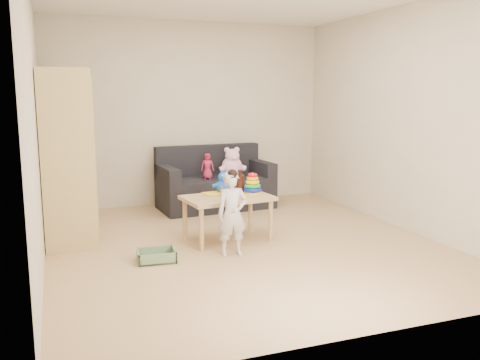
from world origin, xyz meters
name	(u,v)px	position (x,y,z in m)	size (l,w,h in m)	color
room	(244,122)	(0.00, 0.00, 1.30)	(4.50, 4.50, 4.50)	tan
wardrobe	(66,157)	(-1.73, 0.82, 0.92)	(0.51, 1.02, 1.84)	tan
sofa	(216,193)	(0.23, 1.75, 0.22)	(1.55, 0.77, 0.44)	black
play_table	(228,218)	(-0.12, 0.19, 0.25)	(0.93, 0.59, 0.49)	tan
storage_bin	(156,256)	(-0.99, -0.25, 0.05)	(0.36, 0.27, 0.11)	#62835E
toddler	(232,215)	(-0.24, -0.32, 0.41)	(0.30, 0.20, 0.82)	beige
pink_bear	(232,164)	(0.46, 1.71, 0.61)	(0.31, 0.26, 0.35)	#FFBBE0
doll	(208,166)	(0.09, 1.67, 0.61)	(0.17, 0.12, 0.35)	#B72246
ring_stacker	(252,185)	(0.19, 0.24, 0.58)	(0.20, 0.20, 0.23)	yellow
brown_bottle	(240,183)	(0.09, 0.35, 0.60)	(0.09, 0.09, 0.25)	black
blue_plush	(223,182)	(-0.10, 0.38, 0.61)	(0.20, 0.16, 0.25)	blue
wooden_figure	(222,192)	(-0.18, 0.19, 0.55)	(0.05, 0.04, 0.11)	brown
yellow_book	(214,194)	(-0.23, 0.33, 0.50)	(0.21, 0.21, 0.02)	yellow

